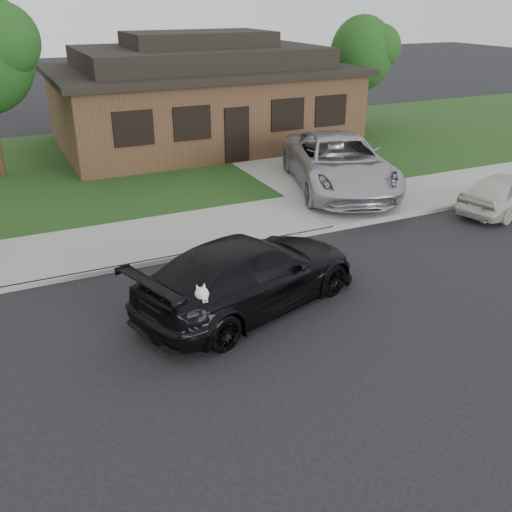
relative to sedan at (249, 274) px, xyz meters
name	(u,v)px	position (x,y,z in m)	size (l,w,h in m)	color
ground	(270,316)	(0.21, -0.57, -0.77)	(120.00, 120.00, 0.00)	black
sidewalk	(191,232)	(0.21, 4.43, -0.71)	(60.00, 3.00, 0.12)	gray
curb	(210,252)	(0.21, 2.93, -0.71)	(60.00, 0.12, 0.12)	gray
lawn	(125,163)	(0.21, 12.43, -0.70)	(60.00, 13.00, 0.13)	#193814
driveway	(294,164)	(6.21, 9.43, -0.70)	(4.50, 13.00, 0.14)	gray
sedan	(249,274)	(0.00, 0.00, 0.00)	(5.70, 3.73, 1.53)	black
minivan	(339,163)	(5.99, 5.90, 0.26)	(2.95, 6.39, 1.78)	#AEB1B6
white_compact	(506,193)	(9.58, 2.07, -0.15)	(1.47, 3.64, 1.24)	beige
recycling_bin	(349,195)	(5.14, 3.96, -0.17)	(0.62, 0.64, 0.96)	navy
house	(200,96)	(4.21, 14.42, 1.37)	(12.60, 8.60, 4.65)	#422B1C
tree_1	(366,52)	(12.35, 13.82, 2.95)	(3.15, 3.00, 5.25)	#332114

